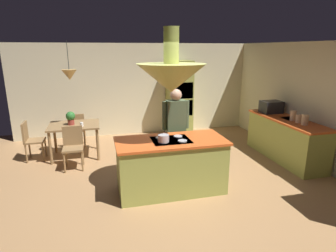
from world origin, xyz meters
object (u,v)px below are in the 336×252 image
at_px(oven_tower, 179,98).
at_px(canister_tea, 293,116).
at_px(chair_by_back_wall, 77,128).
at_px(chair_at_corner, 31,138).
at_px(kitchen_island, 171,165).
at_px(canister_sugar, 299,119).
at_px(canister_flour, 305,120).
at_px(cooking_pot_on_cooktop, 163,138).
at_px(chair_facing_island, 73,144).
at_px(microwave_on_counter, 271,107).
at_px(dining_table, 74,129).
at_px(cup_on_table, 82,124).
at_px(potted_plant_on_table, 71,117).
at_px(person_at_island, 176,126).

bearing_deg(oven_tower, canister_tea, -56.29).
bearing_deg(chair_by_back_wall, chair_at_corner, 35.29).
distance_m(kitchen_island, canister_sugar, 2.93).
xyz_separation_m(canister_flour, cooking_pot_on_cooktop, (-3.00, -0.41, -0.03)).
relative_size(chair_facing_island, chair_at_corner, 1.00).
height_order(chair_facing_island, microwave_on_counter, microwave_on_counter).
xyz_separation_m(microwave_on_counter, cooking_pot_on_cooktop, (-3.00, -1.56, -0.06)).
distance_m(kitchen_island, chair_at_corner, 3.36).
bearing_deg(microwave_on_counter, canister_flour, -90.00).
relative_size(dining_table, microwave_on_counter, 2.39).
bearing_deg(microwave_on_counter, chair_facing_island, 179.83).
bearing_deg(chair_by_back_wall, cup_on_table, 101.53).
relative_size(dining_table, potted_plant_on_table, 3.66).
relative_size(person_at_island, chair_at_corner, 1.93).
height_order(oven_tower, canister_tea, oven_tower).
bearing_deg(cup_on_table, potted_plant_on_table, 140.04).
relative_size(chair_at_corner, cup_on_table, 9.67).
xyz_separation_m(canister_sugar, cooking_pot_on_cooktop, (-3.00, -0.59, -0.01)).
xyz_separation_m(dining_table, cup_on_table, (0.18, -0.22, 0.15)).
bearing_deg(cup_on_table, canister_flour, -20.23).
xyz_separation_m(kitchen_island, chair_at_corner, (-2.63, 2.10, 0.04)).
bearing_deg(chair_by_back_wall, potted_plant_on_table, 85.24).
bearing_deg(chair_facing_island, canister_tea, -10.10).
height_order(chair_at_corner, cooking_pot_on_cooktop, cooking_pot_on_cooktop).
bearing_deg(canister_flour, canister_sugar, 90.00).
bearing_deg(canister_flour, dining_table, 158.10).
height_order(dining_table, person_at_island, person_at_island).
xyz_separation_m(potted_plant_on_table, cup_on_table, (0.23, -0.20, -0.12)).
bearing_deg(potted_plant_on_table, chair_at_corner, 178.62).
height_order(canister_flour, microwave_on_counter, microwave_on_counter).
height_order(oven_tower, cup_on_table, oven_tower).
bearing_deg(chair_by_back_wall, dining_table, 90.00).
xyz_separation_m(chair_at_corner, canister_flour, (5.47, -1.82, 0.53)).
distance_m(cup_on_table, canister_tea, 4.54).
height_order(canister_flour, canister_sugar, canister_flour).
height_order(chair_by_back_wall, canister_tea, canister_tea).
bearing_deg(canister_sugar, oven_tower, 121.97).
relative_size(canister_flour, canister_sugar, 1.24).
bearing_deg(chair_by_back_wall, canister_sugar, 153.12).
xyz_separation_m(dining_table, chair_facing_island, (0.00, -0.66, -0.16)).
height_order(cup_on_table, microwave_on_counter, microwave_on_counter).
distance_m(chair_by_back_wall, cooking_pot_on_cooktop, 3.31).
distance_m(oven_tower, microwave_on_counter, 2.51).
height_order(dining_table, cup_on_table, cup_on_table).
xyz_separation_m(oven_tower, dining_table, (-2.80, -1.14, -0.39)).
relative_size(person_at_island, cooking_pot_on_cooktop, 9.31).
bearing_deg(cup_on_table, canister_sugar, -18.12).
xyz_separation_m(person_at_island, canister_tea, (2.56, -0.07, 0.07)).
xyz_separation_m(chair_facing_island, microwave_on_counter, (4.54, -0.01, 0.56)).
bearing_deg(oven_tower, kitchen_island, -108.74).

